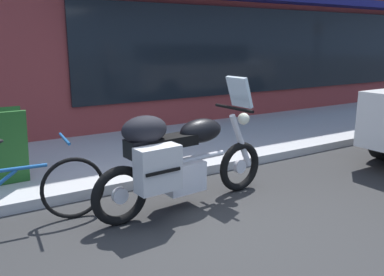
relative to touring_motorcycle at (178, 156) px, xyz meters
The scene contains 4 objects.
ground_plane 0.84m from the touring_motorcycle, 78.70° to the right, with size 80.00×80.00×0.00m, color #2C2C2C.
touring_motorcycle is the anchor object (origin of this frame).
parked_bicycle 1.59m from the touring_motorcycle, 164.85° to the left, with size 1.67×0.48×0.91m.
sandwich_board_sign 2.12m from the touring_motorcycle, 135.32° to the left, with size 0.55×0.40×0.88m.
Camera 1 is at (-2.14, -2.97, 1.77)m, focal length 38.03 mm.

